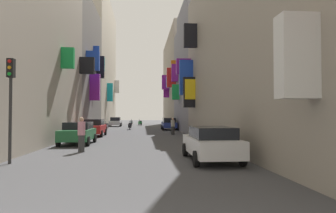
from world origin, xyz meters
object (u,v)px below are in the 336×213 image
parked_car_blue (169,124)px  parked_car_red (94,127)px  parked_car_green (78,132)px  scooter_white (132,123)px  pedestrian_crossing (173,126)px  parked_car_silver (115,122)px  pedestrian_near_right (81,135)px  traffic_light_near_corner (11,92)px  scooter_orange (164,124)px  pedestrian_near_left (173,126)px  scooter_green (140,123)px  scooter_black (130,126)px  parked_car_white (211,143)px  scooter_silver (106,127)px

parked_car_blue → parked_car_red: bearing=-126.1°
parked_car_green → scooter_white: bearing=86.3°
parked_car_blue → pedestrian_crossing: size_ratio=2.81×
parked_car_red → parked_car_silver: bearing=90.2°
pedestrian_near_right → traffic_light_near_corner: traffic_light_near_corner is taller
scooter_orange → pedestrian_near_left: pedestrian_near_left is taller
parked_car_green → parked_car_silver: bearing=90.4°
pedestrian_near_right → traffic_light_near_corner: 4.47m
parked_car_blue → scooter_orange: bearing=90.7°
scooter_green → pedestrian_near_right: size_ratio=1.07×
scooter_orange → pedestrian_near_right: pedestrian_near_right is taller
parked_car_silver → scooter_white: 5.65m
scooter_black → pedestrian_crossing: bearing=-60.0°
scooter_orange → pedestrian_crossing: size_ratio=1.17×
parked_car_blue → parked_car_green: size_ratio=1.10×
pedestrian_near_right → scooter_black: bearing=86.3°
parked_car_silver → parked_car_green: size_ratio=1.02×
parked_car_blue → traffic_light_near_corner: (-8.53, -25.38, 2.05)m
scooter_black → traffic_light_near_corner: (-3.56, -26.76, 2.37)m
parked_car_blue → scooter_black: bearing=164.5°
parked_car_white → parked_car_silver: bearing=101.1°
scooter_black → pedestrian_near_left: pedestrian_near_left is taller
parked_car_silver → pedestrian_near_left: (7.30, -20.75, 0.03)m
pedestrian_crossing → scooter_orange: bearing=89.6°
scooter_green → pedestrian_near_right: (-2.69, -37.70, 0.44)m
parked_car_white → scooter_white: 42.26m
parked_car_green → scooter_green: parked_car_green is taller
parked_car_blue → scooter_green: parked_car_blue is taller
scooter_green → parked_car_blue: bearing=-76.5°
parked_car_blue → scooter_orange: (-0.09, 7.39, -0.33)m
scooter_black → scooter_orange: size_ratio=1.03×
parked_car_blue → pedestrian_crossing: bearing=-91.5°
parked_car_red → pedestrian_near_right: size_ratio=2.28×
parked_car_green → scooter_orange: parked_car_green is taller
scooter_white → parked_car_white: bearing=-83.4°
scooter_green → pedestrian_near_left: (3.33, -24.97, 0.35)m
scooter_black → pedestrian_crossing: (4.79, -8.30, 0.30)m
parked_car_red → scooter_white: (2.33, 27.15, -0.33)m
pedestrian_near_left → pedestrian_near_right: (-6.02, -12.74, 0.09)m
parked_car_silver → scooter_orange: bearing=-28.7°
parked_car_silver → scooter_silver: bearing=-90.2°
parked_car_white → scooter_green: (-3.30, 41.10, -0.30)m
scooter_silver → pedestrian_near_right: size_ratio=0.98×
parked_car_blue → scooter_black: size_ratio=2.33×
scooter_silver → scooter_orange: 11.15m
parked_car_silver → scooter_orange: 8.73m
parked_car_blue → parked_car_white: bearing=-91.1°
scooter_orange → pedestrian_near_right: size_ratio=1.00×
traffic_light_near_corner → scooter_orange: bearing=75.5°
scooter_silver → pedestrian_crossing: pedestrian_crossing is taller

